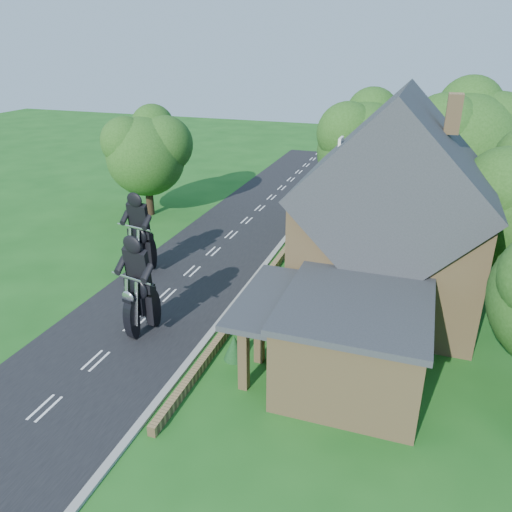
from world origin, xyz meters
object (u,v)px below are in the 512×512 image
(garden_wall, at_px, (259,287))
(motorcycle_follow, at_px, (143,261))
(annex, at_px, (350,340))
(house, at_px, (391,219))
(motorcycle_lead, at_px, (143,318))

(garden_wall, bearing_deg, motorcycle_follow, -179.96)
(annex, relative_size, motorcycle_follow, 4.69)
(garden_wall, relative_size, annex, 3.12)
(house, relative_size, motorcycle_lead, 6.82)
(garden_wall, xyz_separation_m, house, (6.19, 1.00, 4.14))
(house, bearing_deg, motorcycle_lead, -146.78)
(house, distance_m, motorcycle_follow, 13.54)
(house, height_order, motorcycle_follow, house)
(annex, relative_size, motorcycle_lead, 4.70)
(garden_wall, distance_m, motorcycle_follow, 6.83)
(garden_wall, relative_size, motorcycle_follow, 14.62)
(motorcycle_follow, bearing_deg, annex, 164.92)
(annex, xyz_separation_m, motorcycle_lead, (-9.16, 0.39, -1.07))
(garden_wall, height_order, house, house)
(house, xyz_separation_m, motorcycle_lead, (-9.78, -6.41, -3.64))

